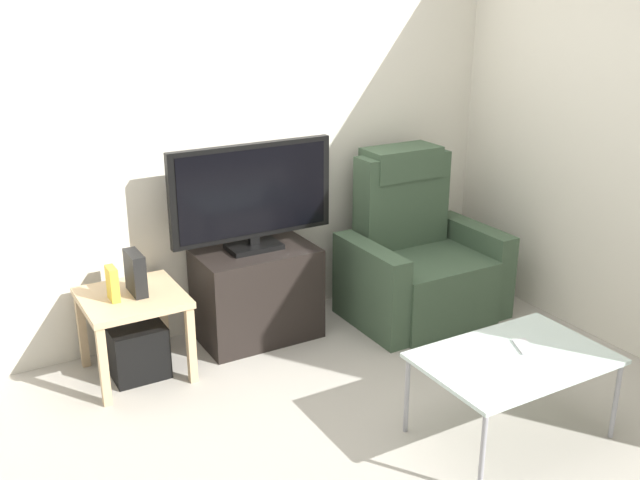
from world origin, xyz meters
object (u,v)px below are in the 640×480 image
(television, at_px, (252,194))
(book_upright, at_px, (113,284))
(tv_stand, at_px, (257,293))
(subwoofer_box, at_px, (137,349))
(recliner_armchair, at_px, (418,259))
(game_console, at_px, (135,273))
(side_table, at_px, (133,308))
(coffee_table, at_px, (514,361))
(cell_phone, at_px, (524,347))

(television, bearing_deg, book_upright, -172.34)
(tv_stand, xyz_separation_m, book_upright, (-0.89, -0.10, 0.29))
(tv_stand, bearing_deg, subwoofer_box, -174.17)
(tv_stand, bearing_deg, recliner_armchair, -10.22)
(tv_stand, relative_size, television, 0.70)
(recliner_armchair, xyz_separation_m, game_console, (-1.83, 0.12, 0.23))
(side_table, distance_m, coffee_table, 2.04)
(television, relative_size, subwoofer_box, 3.39)
(book_upright, xyz_separation_m, cell_phone, (1.60, -1.42, -0.15))
(recliner_armchair, distance_m, game_console, 1.85)
(game_console, bearing_deg, subwoofer_box, -164.05)
(recliner_armchair, xyz_separation_m, coffee_table, (-0.47, -1.37, 0.03))
(side_table, distance_m, game_console, 0.20)
(television, relative_size, cell_phone, 6.80)
(recliner_armchair, xyz_separation_m, cell_phone, (-0.37, -1.33, 0.06))
(subwoofer_box, height_order, book_upright, book_upright)
(book_upright, xyz_separation_m, game_console, (0.14, 0.03, 0.02))
(coffee_table, xyz_separation_m, cell_phone, (0.10, 0.04, 0.03))
(recliner_armchair, relative_size, side_table, 2.00)
(book_upright, bearing_deg, cell_phone, -41.59)
(book_upright, relative_size, cell_phone, 1.25)
(coffee_table, height_order, cell_phone, cell_phone)
(book_upright, bearing_deg, coffee_table, -44.33)
(coffee_table, bearing_deg, game_console, 132.39)
(subwoofer_box, bearing_deg, coffee_table, -46.69)
(television, distance_m, game_console, 0.82)
(game_console, xyz_separation_m, coffee_table, (1.36, -1.49, -0.20))
(book_upright, bearing_deg, television, 7.66)
(book_upright, height_order, cell_phone, book_upright)
(recliner_armchair, distance_m, subwoofer_box, 1.88)
(recliner_armchair, bearing_deg, side_table, -179.11)
(book_upright, distance_m, cell_phone, 2.14)
(side_table, bearing_deg, book_upright, -168.69)
(side_table, bearing_deg, subwoofer_box, 153.43)
(game_console, distance_m, coffee_table, 2.03)
(cell_phone, bearing_deg, book_upright, 162.74)
(television, xyz_separation_m, book_upright, (-0.89, -0.12, -0.34))
(side_table, height_order, game_console, game_console)
(recliner_armchair, height_order, coffee_table, recliner_armchair)
(side_table, distance_m, subwoofer_box, 0.26)
(side_table, xyz_separation_m, cell_phone, (1.50, -1.44, 0.03))
(game_console, xyz_separation_m, cell_phone, (1.46, -1.45, -0.17))
(side_table, height_order, book_upright, book_upright)
(television, height_order, subwoofer_box, television)
(side_table, xyz_separation_m, coffee_table, (1.40, -1.48, -0.01))
(coffee_table, bearing_deg, television, 111.12)
(tv_stand, distance_m, recliner_armchair, 1.10)
(subwoofer_box, height_order, cell_phone, cell_phone)
(recliner_armchair, height_order, subwoofer_box, recliner_armchair)
(book_upright, xyz_separation_m, coffee_table, (1.50, -1.46, -0.18))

